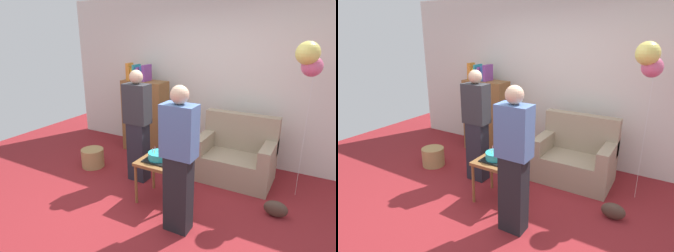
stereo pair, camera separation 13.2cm
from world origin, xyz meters
TOP-DOWN VIEW (x-y plane):
  - ground_plane at (0.00, 0.00)m, footprint 8.00×8.00m
  - wall_back at (0.00, 2.05)m, footprint 6.00×0.10m
  - couch at (0.60, 1.37)m, footprint 1.10×0.70m
  - bookshelf at (-1.18, 1.64)m, footprint 0.80×0.36m
  - side_table at (-0.09, 0.30)m, footprint 0.48×0.48m
  - birthday_cake at (-0.09, 0.30)m, footprint 0.32×0.32m
  - person_blowing_candles at (-0.64, 0.64)m, footprint 0.36×0.22m
  - person_holding_cake at (0.41, -0.11)m, footprint 0.36×0.22m
  - wicker_basket at (-1.54, 0.62)m, footprint 0.36×0.36m
  - handbag at (1.32, 0.66)m, footprint 0.28×0.14m
  - balloon_bunch at (1.41, 1.27)m, footprint 0.32×0.34m

SIDE VIEW (x-z plane):
  - ground_plane at x=0.00m, z-range 0.00..0.00m
  - handbag at x=1.32m, z-range 0.00..0.20m
  - wicker_basket at x=-1.54m, z-range 0.00..0.30m
  - couch at x=0.60m, z-range -0.14..0.82m
  - side_table at x=-0.09m, z-range 0.20..0.76m
  - birthday_cake at x=-0.09m, z-range 0.53..0.70m
  - bookshelf at x=-1.18m, z-range -0.11..1.48m
  - person_blowing_candles at x=-0.64m, z-range 0.02..1.65m
  - person_holding_cake at x=0.41m, z-range 0.02..1.65m
  - wall_back at x=0.00m, z-range 0.00..2.70m
  - balloon_bunch at x=1.41m, z-range 0.80..2.82m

